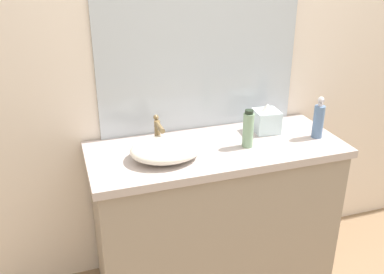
{
  "coord_description": "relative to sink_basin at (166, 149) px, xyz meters",
  "views": [
    {
      "loc": [
        -0.85,
        -1.44,
        1.8
      ],
      "look_at": [
        -0.25,
        0.4,
        0.94
      ],
      "focal_mm": 40.1,
      "sensor_mm": 36.0,
      "label": 1
    }
  ],
  "objects": [
    {
      "name": "faucet",
      "position": [
        0.0,
        0.15,
        0.04
      ],
      "size": [
        0.03,
        0.14,
        0.16
      ],
      "color": "brown",
      "rests_on": "vanity_counter"
    },
    {
      "name": "bathroom_wall_rear",
      "position": [
        0.39,
        0.36,
        0.4
      ],
      "size": [
        6.0,
        0.06,
        2.6
      ],
      "primitive_type": "cube",
      "color": "silver",
      "rests_on": "ground"
    },
    {
      "name": "wall_mirror_panel",
      "position": [
        0.28,
        0.32,
        0.49
      ],
      "size": [
        1.12,
        0.01,
        1.08
      ],
      "primitive_type": "cube",
      "color": "#B2BCC6",
      "rests_on": "vanity_counter"
    },
    {
      "name": "tissue_box",
      "position": [
        0.61,
        0.15,
        0.02
      ],
      "size": [
        0.14,
        0.14,
        0.16
      ],
      "color": "silver",
      "rests_on": "vanity_counter"
    },
    {
      "name": "vanity_counter",
      "position": [
        0.28,
        0.05,
        -0.47
      ],
      "size": [
        1.33,
        0.55,
        0.86
      ],
      "color": "gray",
      "rests_on": "ground"
    },
    {
      "name": "lotion_bottle",
      "position": [
        0.43,
        -0.0,
        0.05
      ],
      "size": [
        0.06,
        0.06,
        0.2
      ],
      "color": "gray",
      "rests_on": "vanity_counter"
    },
    {
      "name": "soap_dispenser",
      "position": [
        0.84,
        -0.01,
        0.05
      ],
      "size": [
        0.06,
        0.06,
        0.23
      ],
      "color": "slate",
      "rests_on": "vanity_counter"
    },
    {
      "name": "sink_basin",
      "position": [
        0.0,
        0.0,
        0.0
      ],
      "size": [
        0.35,
        0.28,
        0.09
      ],
      "primitive_type": "ellipsoid",
      "color": "silver",
      "rests_on": "vanity_counter"
    }
  ]
}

